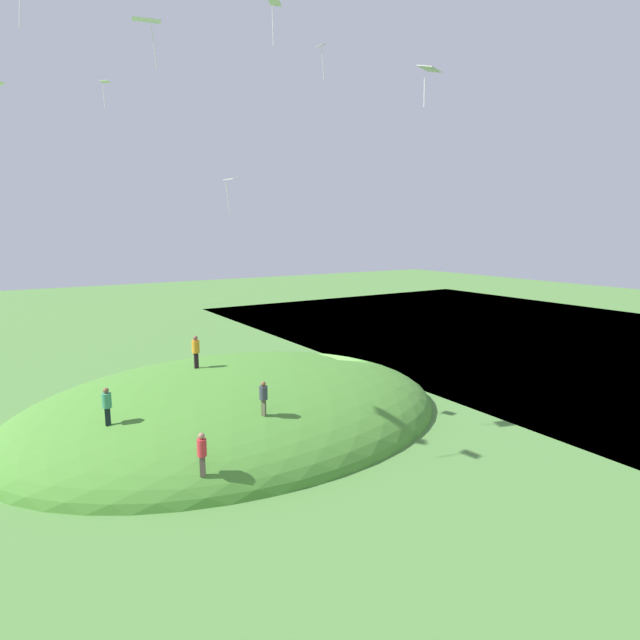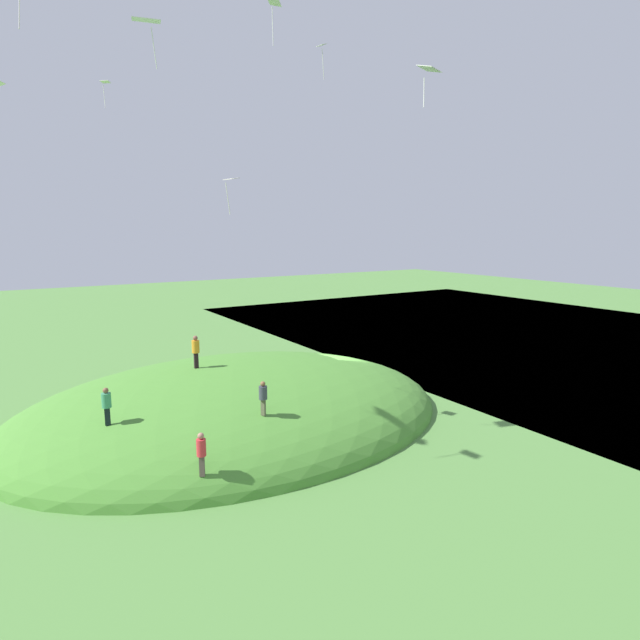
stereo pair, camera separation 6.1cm
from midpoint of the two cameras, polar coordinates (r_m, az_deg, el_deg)
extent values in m
plane|color=#4E7F3B|center=(34.92, 2.54, -7.73)|extent=(160.00, 160.00, 0.00)
cube|color=teal|center=(55.19, 26.97, -2.47)|extent=(46.48, 80.00, 0.40)
ellipsoid|color=#488430|center=(30.40, -9.38, -10.57)|extent=(25.15, 18.61, 6.05)
cube|color=black|center=(29.58, -13.46, -4.36)|extent=(0.24, 0.15, 0.88)
cylinder|color=orange|center=(29.40, -13.52, -2.87)|extent=(0.46, 0.46, 0.70)
sphere|color=brown|center=(29.30, -13.56, -1.95)|extent=(0.26, 0.26, 0.26)
cube|color=brown|center=(21.39, -12.83, -15.45)|extent=(0.23, 0.20, 0.86)
cylinder|color=red|center=(21.08, -12.91, -13.56)|extent=(0.51, 0.51, 0.68)
sphere|color=#9A6655|center=(20.90, -12.96, -12.38)|extent=(0.26, 0.26, 0.26)
cube|color=#53543B|center=(23.82, -6.21, -9.56)|extent=(0.20, 0.24, 0.77)
cylinder|color=#363944|center=(23.60, -6.24, -7.99)|extent=(0.51, 0.51, 0.61)
sphere|color=brown|center=(23.48, -6.26, -7.02)|extent=(0.23, 0.23, 0.23)
cube|color=black|center=(24.52, -22.36, -9.81)|extent=(0.24, 0.17, 0.81)
cylinder|color=#3A8A5F|center=(24.30, -22.47, -8.20)|extent=(0.49, 0.49, 0.64)
sphere|color=brown|center=(24.17, -22.54, -7.20)|extent=(0.24, 0.24, 0.24)
cylinder|color=silver|center=(23.61, -30.21, 28.05)|extent=(0.21, 0.26, 1.81)
cube|color=white|center=(26.17, -18.58, 28.91)|extent=(1.33, 1.08, 0.16)
cylinder|color=white|center=(25.78, -17.80, 26.69)|extent=(0.25, 0.27, 1.57)
cube|color=white|center=(25.21, 12.06, 25.51)|extent=(1.26, 1.06, 0.21)
cylinder|color=white|center=(25.17, 11.49, 23.40)|extent=(0.17, 0.21, 1.29)
cube|color=silver|center=(39.87, 0.19, 28.10)|extent=(0.57, 0.73, 0.18)
cylinder|color=silver|center=(39.81, 0.38, 26.41)|extent=(0.25, 0.11, 1.94)
cube|color=silver|center=(26.82, -9.71, 15.13)|extent=(0.69, 0.84, 0.12)
cylinder|color=silver|center=(26.71, -10.08, 13.06)|extent=(0.24, 0.08, 1.57)
cube|color=white|center=(42.74, -22.59, 23.13)|extent=(0.78, 0.75, 0.09)
cylinder|color=white|center=(42.67, -22.70, 21.81)|extent=(0.04, 0.26, 1.61)
cube|color=white|center=(30.03, -5.01, 31.61)|extent=(1.01, 1.06, 0.15)
cylinder|color=white|center=(29.63, -5.19, 29.59)|extent=(0.04, 0.09, 1.81)
camera|label=1|loc=(0.03, -89.95, 0.01)|focal=28.96mm
camera|label=2|loc=(0.03, 90.05, -0.01)|focal=28.96mm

